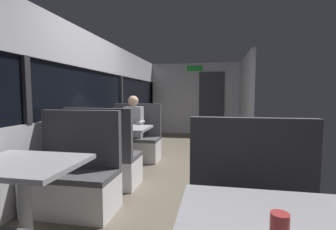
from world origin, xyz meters
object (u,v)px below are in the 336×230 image
at_px(bench_near_window_facing_entry, 74,181).
at_px(bench_mid_window_facing_entry, 135,143).
at_px(bench_front_aisle_facing_entry, 254,226).
at_px(seated_passenger, 134,133).
at_px(dining_table_mid_window, 122,133).
at_px(bench_mid_window_facing_end, 104,163).
at_px(coffee_cup_primary, 280,225).
at_px(dining_table_near_window, 24,174).

bearing_deg(bench_near_window_facing_entry, bench_mid_window_facing_entry, 90.00).
xyz_separation_m(bench_front_aisle_facing_entry, seated_passenger, (-1.79, 2.67, 0.21)).
height_order(dining_table_mid_window, bench_mid_window_facing_end, bench_mid_window_facing_end).
bearing_deg(dining_table_mid_window, coffee_cup_primary, -58.64).
height_order(dining_table_mid_window, coffee_cup_primary, coffee_cup_primary).
bearing_deg(dining_table_mid_window, bench_mid_window_facing_entry, 90.00).
height_order(dining_table_near_window, bench_near_window_facing_entry, bench_near_window_facing_entry).
height_order(bench_near_window_facing_entry, bench_mid_window_facing_entry, same).
xyz_separation_m(dining_table_near_window, bench_mid_window_facing_end, (0.00, 1.44, -0.31)).
bearing_deg(dining_table_near_window, coffee_cup_primary, -22.34).
xyz_separation_m(dining_table_near_window, dining_table_mid_window, (0.00, 2.14, 0.00)).
distance_m(bench_mid_window_facing_end, coffee_cup_primary, 2.81).
bearing_deg(bench_mid_window_facing_entry, bench_mid_window_facing_end, -90.00).
relative_size(bench_mid_window_facing_end, bench_front_aisle_facing_entry, 1.00).
xyz_separation_m(dining_table_near_window, bench_mid_window_facing_entry, (0.00, 2.84, -0.31)).
bearing_deg(bench_near_window_facing_entry, dining_table_mid_window, 90.00).
height_order(dining_table_near_window, dining_table_mid_window, same).
relative_size(dining_table_mid_window, bench_front_aisle_facing_entry, 0.82).
distance_m(bench_near_window_facing_entry, dining_table_mid_window, 1.48).
bearing_deg(bench_mid_window_facing_entry, dining_table_mid_window, -90.00).
xyz_separation_m(bench_mid_window_facing_end, bench_front_aisle_facing_entry, (1.79, -1.34, 0.00)).
height_order(dining_table_near_window, bench_front_aisle_facing_entry, bench_front_aisle_facing_entry).
distance_m(dining_table_mid_window, bench_mid_window_facing_entry, 0.77).
bearing_deg(bench_near_window_facing_entry, bench_mid_window_facing_end, 90.00).
bearing_deg(bench_mid_window_facing_end, bench_front_aisle_facing_entry, -36.89).
relative_size(bench_near_window_facing_entry, bench_mid_window_facing_end, 1.00).
xyz_separation_m(dining_table_near_window, seated_passenger, (0.00, 2.77, -0.10)).
bearing_deg(bench_mid_window_facing_end, bench_mid_window_facing_entry, 90.00).
xyz_separation_m(dining_table_mid_window, bench_mid_window_facing_entry, (0.00, 0.70, -0.31)).
relative_size(dining_table_mid_window, bench_mid_window_facing_end, 0.82).
xyz_separation_m(bench_mid_window_facing_entry, coffee_cup_primary, (1.74, -3.56, 0.46)).
relative_size(bench_front_aisle_facing_entry, seated_passenger, 0.87).
bearing_deg(seated_passenger, dining_table_near_window, -90.00).
xyz_separation_m(bench_mid_window_facing_end, coffee_cup_primary, (1.74, -2.16, 0.46)).
bearing_deg(coffee_cup_primary, bench_mid_window_facing_entry, 116.09).
distance_m(dining_table_mid_window, seated_passenger, 0.64).
relative_size(bench_mid_window_facing_entry, bench_front_aisle_facing_entry, 1.00).
bearing_deg(bench_near_window_facing_entry, dining_table_near_window, -90.00).
xyz_separation_m(bench_near_window_facing_entry, dining_table_mid_window, (0.00, 1.44, 0.31)).
xyz_separation_m(bench_mid_window_facing_entry, seated_passenger, (0.00, -0.07, 0.21)).
distance_m(bench_mid_window_facing_end, bench_mid_window_facing_entry, 1.40).
xyz_separation_m(seated_passenger, coffee_cup_primary, (1.74, -3.49, 0.25)).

